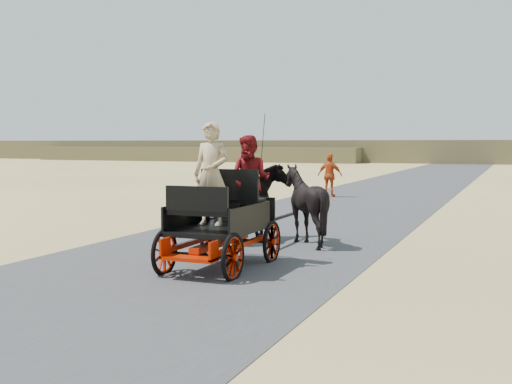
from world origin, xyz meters
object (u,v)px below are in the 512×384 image
at_px(horse_left, 257,203).
at_px(pedestrian, 330,175).
at_px(carriage, 221,247).
at_px(horse_right, 305,205).

distance_m(horse_left, pedestrian, 11.75).
bearing_deg(horse_left, carriage, 100.39).
xyz_separation_m(horse_left, horse_right, (1.10, 0.00, 0.00)).
height_order(carriage, horse_right, horse_right).
distance_m(horse_right, pedestrian, 11.96).
relative_size(carriage, horse_right, 1.41).
xyz_separation_m(carriage, horse_right, (0.55, 3.00, 0.49)).
xyz_separation_m(horse_left, pedestrian, (-1.66, 11.63, 0.02)).
xyz_separation_m(horse_right, pedestrian, (-2.76, 11.63, 0.01)).
distance_m(carriage, horse_left, 3.09).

